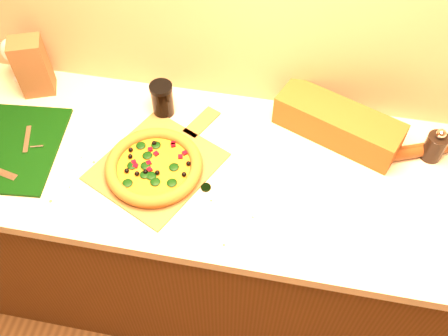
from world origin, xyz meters
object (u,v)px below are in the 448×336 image
(wine_glass, at_px, (11,52))
(dark_jar, at_px, (162,99))
(pizza_peel, at_px, (160,163))
(pepper_grinder, at_px, (435,146))
(cutting_board, at_px, (17,148))
(pizza, at_px, (154,167))
(rolling_pin, at_px, (416,151))

(wine_glass, distance_m, dark_jar, 0.57)
(pizza_peel, distance_m, pepper_grinder, 0.88)
(cutting_board, height_order, wine_glass, wine_glass)
(pizza, xyz_separation_m, cutting_board, (-0.47, 0.00, -0.02))
(dark_jar, bearing_deg, rolling_pin, -2.24)
(pizza, height_order, cutting_board, pizza)
(pizza_peel, distance_m, rolling_pin, 0.83)
(cutting_board, bearing_deg, wine_glass, 106.37)
(pepper_grinder, bearing_deg, cutting_board, -170.38)
(pizza_peel, distance_m, wine_glass, 0.69)
(pizza, bearing_deg, cutting_board, 179.52)
(rolling_pin, relative_size, dark_jar, 2.50)
(pizza_peel, bearing_deg, pizza, -75.14)
(cutting_board, xyz_separation_m, pepper_grinder, (1.33, 0.23, 0.05))
(pizza_peel, relative_size, cutting_board, 1.33)
(pizza_peel, xyz_separation_m, pizza, (-0.01, -0.03, 0.02))
(pizza, bearing_deg, pizza_peel, 79.29)
(pepper_grinder, distance_m, wine_glass, 1.46)
(pizza, height_order, pepper_grinder, pepper_grinder)
(pizza, relative_size, cutting_board, 0.78)
(pizza_peel, bearing_deg, dark_jar, 127.06)
(pizza, relative_size, dark_jar, 2.45)
(pizza, relative_size, pepper_grinder, 2.42)
(pizza, bearing_deg, wine_glass, 151.26)
(pizza_peel, distance_m, pizza, 0.04)
(pizza_peel, height_order, rolling_pin, rolling_pin)
(cutting_board, height_order, dark_jar, dark_jar)
(pizza_peel, bearing_deg, rolling_pin, 38.96)
(rolling_pin, bearing_deg, pizza_peel, -166.61)
(cutting_board, bearing_deg, pizza, -6.22)
(pizza_peel, xyz_separation_m, rolling_pin, (0.80, 0.19, 0.02))
(rolling_pin, height_order, dark_jar, dark_jar)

